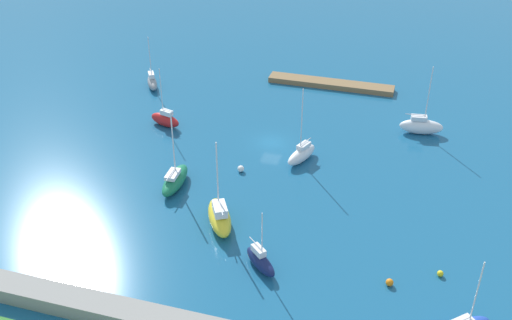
% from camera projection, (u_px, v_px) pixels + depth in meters
% --- Properties ---
extents(water, '(160.00, 160.00, 0.00)m').
position_uv_depth(water, '(271.00, 143.00, 80.01)').
color(water, '#19567F').
rests_on(water, ground).
extents(pier_dock, '(19.70, 2.70, 0.83)m').
position_uv_depth(pier_dock, '(331.00, 84.00, 94.93)').
color(pier_dock, olive).
rests_on(pier_dock, ground).
extents(sailboat_white_near_pier, '(3.53, 5.60, 10.06)m').
position_uv_depth(sailboat_white_near_pier, '(302.00, 154.00, 75.60)').
color(sailboat_white_near_pier, white).
rests_on(sailboat_white_near_pier, water).
extents(sailboat_yellow_outer_mooring, '(5.14, 6.85, 10.15)m').
position_uv_depth(sailboat_yellow_outer_mooring, '(220.00, 217.00, 64.16)').
color(sailboat_yellow_outer_mooring, yellow).
rests_on(sailboat_yellow_outer_mooring, water).
extents(sailboat_navy_by_breakwater, '(4.35, 4.11, 6.87)m').
position_uv_depth(sailboat_navy_by_breakwater, '(260.00, 261.00, 58.58)').
color(sailboat_navy_by_breakwater, '#141E4C').
rests_on(sailboat_navy_by_breakwater, water).
extents(sailboat_green_east_end, '(2.25, 6.61, 9.66)m').
position_uv_depth(sailboat_green_east_end, '(175.00, 180.00, 70.58)').
color(sailboat_green_east_end, '#19724C').
rests_on(sailboat_green_east_end, water).
extents(sailboat_red_mid_basin, '(4.91, 2.61, 8.50)m').
position_uv_depth(sailboat_red_mid_basin, '(165.00, 119.00, 83.46)').
color(sailboat_red_mid_basin, red).
rests_on(sailboat_red_mid_basin, water).
extents(sailboat_gray_center_basin, '(3.71, 4.86, 8.40)m').
position_uv_depth(sailboat_gray_center_basin, '(152.00, 82.00, 94.28)').
color(sailboat_gray_center_basin, gray).
rests_on(sailboat_gray_center_basin, water).
extents(sailboat_white_off_beacon, '(6.00, 2.57, 9.80)m').
position_uv_depth(sailboat_white_off_beacon, '(421.00, 126.00, 81.53)').
color(sailboat_white_off_beacon, white).
rests_on(sailboat_white_off_beacon, water).
extents(mooring_buoy_white, '(0.82, 0.82, 0.82)m').
position_uv_depth(mooring_buoy_white, '(241.00, 169.00, 73.73)').
color(mooring_buoy_white, white).
rests_on(mooring_buoy_white, water).
extents(mooring_buoy_orange, '(0.74, 0.74, 0.74)m').
position_uv_depth(mooring_buoy_orange, '(390.00, 282.00, 56.82)').
color(mooring_buoy_orange, orange).
rests_on(mooring_buoy_orange, water).
extents(mooring_buoy_yellow, '(0.61, 0.61, 0.61)m').
position_uv_depth(mooring_buoy_yellow, '(440.00, 274.00, 57.95)').
color(mooring_buoy_yellow, yellow).
rests_on(mooring_buoy_yellow, water).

